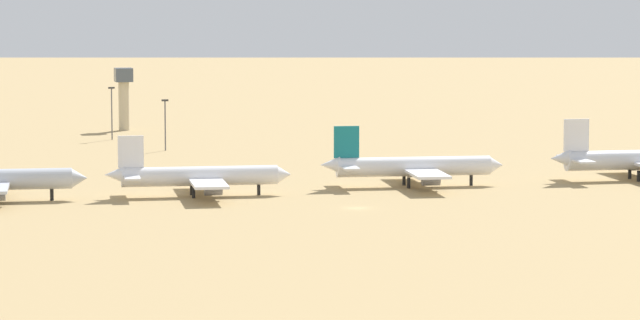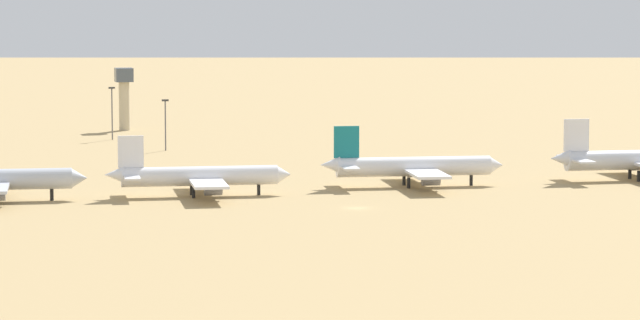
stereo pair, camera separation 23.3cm
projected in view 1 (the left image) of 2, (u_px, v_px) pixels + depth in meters
The scene contains 7 objects.
ground at pixel (357, 208), 316.14m from camera, with size 4000.00×4000.00×0.00m, color tan.
parked_jet_white_2 at pixel (198, 176), 333.60m from camera, with size 38.70×32.67×12.78m.
parked_jet_teal_3 at pixel (412, 167), 349.89m from camera, with size 40.44×34.20×13.35m.
parked_jet_white_4 at pixel (640, 160), 361.81m from camera, with size 42.30×35.60×13.97m.
control_tower at pixel (124, 93), 487.80m from camera, with size 5.20×5.20×18.83m.
light_pole_west at pixel (112, 109), 457.92m from camera, with size 1.80×0.50×14.97m.
light_pole_mid at pixel (165, 121), 427.25m from camera, with size 1.80×0.50×13.58m.
Camera 1 is at (-85.29, -301.63, 42.79)m, focal length 91.05 mm.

